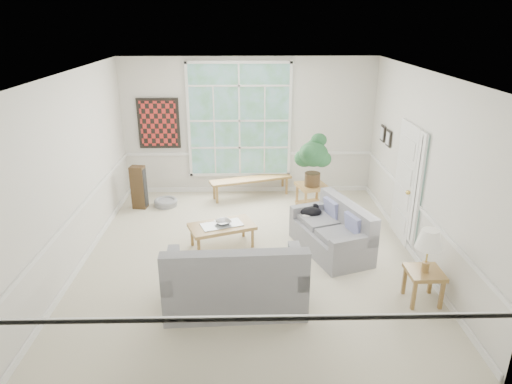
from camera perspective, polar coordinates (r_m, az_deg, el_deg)
floor at (r=7.81m, az=-0.71°, el=-7.78°), size 5.50×6.00×0.01m
ceiling at (r=6.88m, az=-0.82°, el=14.70°), size 5.50×6.00×0.02m
wall_back at (r=10.10m, az=-0.93°, el=8.12°), size 5.50×0.02×3.00m
wall_front at (r=4.46m, az=-0.37°, el=-9.46°), size 5.50×0.02×3.00m
wall_left at (r=7.69m, az=-21.73°, el=2.42°), size 0.02×6.00×3.00m
wall_right at (r=7.73m, az=20.09°, el=2.74°), size 0.02×6.00×3.00m
window_back at (r=10.03m, az=-2.09°, el=8.90°), size 2.30×0.08×2.40m
entry_door at (r=8.39m, az=18.06°, el=1.13°), size 0.08×0.90×2.10m
door_sidelight at (r=7.80m, az=19.58°, el=0.23°), size 0.08×0.26×1.90m
wall_art at (r=10.20m, az=-12.07°, el=8.38°), size 0.90×0.06×1.10m
wall_frame_near at (r=9.29m, az=16.19°, el=6.46°), size 0.04×0.26×0.32m
wall_frame_far at (r=9.66m, az=15.52°, el=7.07°), size 0.04×0.26×0.32m
loveseat_right at (r=7.82m, az=9.35°, el=-4.50°), size 1.30×1.76×0.85m
loveseat_front at (r=6.31m, az=-2.64°, el=-9.97°), size 1.93×1.06×1.02m
coffee_table at (r=7.99m, az=-4.25°, el=-5.45°), size 1.24×0.94×0.41m
pewter_bowl at (r=7.91m, az=-4.11°, el=-3.76°), size 0.45×0.45×0.08m
window_bench at (r=10.13m, az=-0.64°, el=0.57°), size 1.84×0.90×0.43m
end_table at (r=9.46m, az=6.93°, el=-0.67°), size 0.70×0.70×0.56m
houseplant at (r=9.13m, az=7.16°, el=3.97°), size 0.70×0.70×1.08m
side_table at (r=6.92m, az=20.12°, el=-10.97°), size 0.48×0.48×0.49m
table_lamp at (r=6.64m, az=20.67°, el=-6.92°), size 0.40×0.40×0.63m
pet_bed at (r=9.88m, az=-11.21°, el=-1.28°), size 0.52×0.52×0.14m
floor_speaker at (r=9.77m, az=-14.44°, el=0.57°), size 0.31×0.26×0.91m
cat at (r=8.18m, az=6.90°, el=-2.43°), size 0.46×0.46×0.18m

